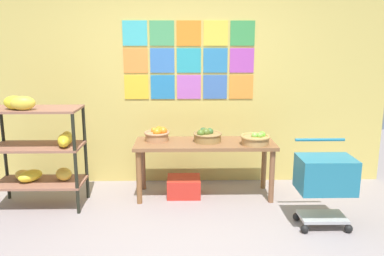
{
  "coord_description": "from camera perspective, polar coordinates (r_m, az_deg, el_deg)",
  "views": [
    {
      "loc": [
        0.04,
        -3.0,
        1.78
      ],
      "look_at": [
        0.12,
        0.97,
        0.91
      ],
      "focal_mm": 36.75,
      "sensor_mm": 36.0,
      "label": 1
    }
  ],
  "objects": [
    {
      "name": "shopping_cart",
      "position": [
        4.02,
        18.75,
        -6.86
      ],
      "size": [
        0.52,
        0.41,
        0.84
      ],
      "rotation": [
        0.0,
        0.0,
        0.2
      ],
      "color": "black",
      "rests_on": "ground"
    },
    {
      "name": "banana_shelf_unit",
      "position": [
        4.54,
        -21.28,
        -2.56
      ],
      "size": [
        0.95,
        0.46,
        1.25
      ],
      "color": "black",
      "rests_on": "ground"
    },
    {
      "name": "fruit_basket_right",
      "position": [
        4.46,
        9.22,
        -1.58
      ],
      "size": [
        0.33,
        0.33,
        0.15
      ],
      "color": "#B3814A",
      "rests_on": "display_table"
    },
    {
      "name": "display_table",
      "position": [
        4.55,
        1.86,
        -3.07
      ],
      "size": [
        1.61,
        0.56,
        0.65
      ],
      "color": "brown",
      "rests_on": "ground"
    },
    {
      "name": "produce_crate_under_table",
      "position": [
        4.7,
        -1.2,
        -8.48
      ],
      "size": [
        0.39,
        0.35,
        0.22
      ],
      "primitive_type": "cube",
      "color": "red",
      "rests_on": "ground"
    },
    {
      "name": "fruit_basket_back_right",
      "position": [
        4.53,
        2.21,
        -1.16
      ],
      "size": [
        0.33,
        0.33,
        0.16
      ],
      "color": "olive",
      "rests_on": "display_table"
    },
    {
      "name": "fruit_basket_back_left",
      "position": [
        4.59,
        -5.01,
        -0.92
      ],
      "size": [
        0.3,
        0.3,
        0.17
      ],
      "color": "#B57D53",
      "rests_on": "display_table"
    },
    {
      "name": "back_wall_with_art",
      "position": [
        4.94,
        -1.65,
        8.42
      ],
      "size": [
        5.19,
        0.07,
        2.88
      ],
      "color": "#CFB95C",
      "rests_on": "ground"
    }
  ]
}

